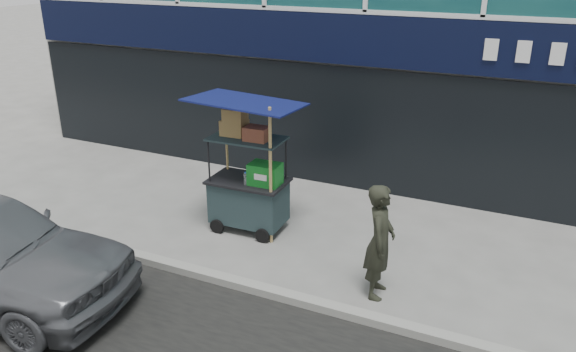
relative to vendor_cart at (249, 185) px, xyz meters
The scene contains 4 objects.
ground 1.99m from the vendor_cart, 53.32° to the right, with size 80.00×80.00×0.00m, color slate.
curb 2.12m from the vendor_cart, 56.78° to the right, with size 80.00×0.18×0.12m, color gray.
vendor_cart is the anchor object (origin of this frame).
vendor_man 2.70m from the vendor_cart, 21.21° to the right, with size 0.59×0.39×1.62m, color black.
Camera 1 is at (3.12, -6.02, 4.39)m, focal length 35.00 mm.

